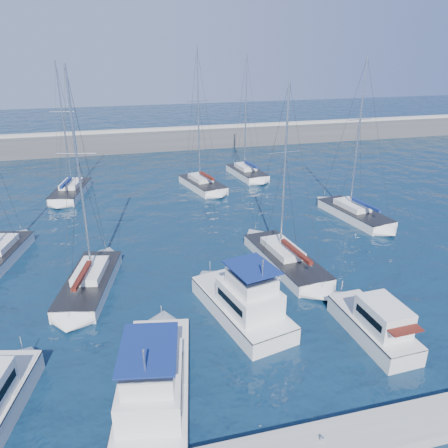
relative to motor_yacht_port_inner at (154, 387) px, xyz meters
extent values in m
plane|color=black|center=(6.87, 6.39, -1.13)|extent=(220.00, 220.00, 0.00)
cube|color=#424244|center=(6.87, 58.39, -0.13)|extent=(160.00, 6.00, 4.00)
cube|color=gray|center=(6.87, 58.39, 2.07)|extent=(160.00, 1.20, 0.50)
cube|color=gray|center=(6.87, -4.61, -0.83)|extent=(40.00, 2.20, 0.60)
cylinder|color=silver|center=(6.87, -4.61, -0.41)|extent=(0.16, 0.16, 0.25)
cube|color=silver|center=(0.09, 0.47, -0.73)|extent=(5.16, 10.65, 1.60)
cube|color=#262628|center=(0.09, 0.47, 0.02)|extent=(5.23, 10.66, 0.08)
cube|color=silver|center=(-0.14, -0.75, 0.87)|extent=(3.67, 5.17, 1.60)
cube|color=black|center=(-0.14, -0.75, 0.95)|extent=(3.55, 4.25, 0.45)
cube|color=silver|center=(-0.18, -0.95, 2.12)|extent=(2.85, 3.67, 0.90)
cube|color=navy|center=(-0.18, -0.95, 3.12)|extent=(3.21, 4.19, 0.08)
cube|color=silver|center=(6.41, 6.39, -0.73)|extent=(5.18, 9.13, 1.60)
cube|color=#262628|center=(6.41, 6.39, 0.02)|extent=(5.24, 9.15, 0.08)
cube|color=silver|center=(6.65, 5.37, 0.87)|extent=(3.66, 4.52, 1.60)
cube|color=black|center=(6.65, 5.37, 0.95)|extent=(3.53, 3.76, 0.45)
cube|color=silver|center=(6.69, 5.17, 2.12)|extent=(2.83, 3.23, 0.90)
cube|color=navy|center=(6.69, 5.17, 3.12)|extent=(3.20, 3.68, 0.08)
cube|color=silver|center=(13.67, 2.25, -0.73)|extent=(2.73, 6.82, 1.60)
cube|color=#262628|center=(13.67, 2.25, 0.02)|extent=(2.78, 6.82, 0.08)
cube|color=silver|center=(13.71, 1.43, 0.87)|extent=(2.20, 3.20, 1.60)
cube|color=black|center=(13.71, 1.43, 0.95)|extent=(2.22, 2.58, 0.45)
cube|color=#4A150E|center=(13.77, 0.20, 1.17)|extent=(2.03, 2.13, 0.07)
cube|color=silver|center=(-3.44, 12.48, -0.83)|extent=(4.93, 9.24, 1.30)
cube|color=#262628|center=(-3.44, 12.48, -0.20)|extent=(4.99, 9.26, 0.06)
cube|color=silver|center=(-3.32, 13.01, 0.12)|extent=(2.78, 4.19, 0.55)
cylinder|color=silver|center=(-3.24, 13.33, 7.46)|extent=(0.18, 0.18, 14.29)
cylinder|color=silver|center=(-3.75, 11.19, 0.67)|extent=(1.12, 4.31, 0.12)
cube|color=#4A150E|center=(-3.77, 11.10, 0.82)|extent=(1.25, 3.93, 0.28)
cube|color=silver|center=(12.02, 12.39, -0.83)|extent=(4.19, 10.02, 1.30)
cube|color=#262628|center=(12.02, 12.39, -0.20)|extent=(4.25, 10.03, 0.06)
cube|color=silver|center=(11.95, 13.00, 0.12)|extent=(2.49, 4.46, 0.55)
cylinder|color=silver|center=(11.91, 13.36, 6.78)|extent=(0.18, 0.18, 12.93)
cylinder|color=silver|center=(12.18, 10.94, 0.67)|extent=(0.67, 4.85, 0.12)
cube|color=#4A150E|center=(12.20, 10.84, 0.82)|extent=(0.85, 4.39, 0.28)
cube|color=silver|center=(22.93, 20.30, -0.83)|extent=(4.43, 9.17, 1.30)
cube|color=#262628|center=(22.93, 20.30, -0.20)|extent=(4.49, 9.18, 0.06)
cube|color=silver|center=(22.84, 20.84, 0.12)|extent=(2.57, 4.12, 0.55)
cylinder|color=silver|center=(22.78, 21.17, 7.46)|extent=(0.18, 0.18, 14.28)
cylinder|color=silver|center=(23.15, 19.00, 0.67)|extent=(0.86, 4.35, 0.12)
cube|color=navy|center=(23.17, 18.90, 0.82)|extent=(1.01, 3.96, 0.28)
cube|color=silver|center=(-6.17, 35.57, -0.83)|extent=(4.71, 8.83, 1.30)
cube|color=#262628|center=(-6.17, 35.57, -0.20)|extent=(4.77, 8.84, 0.06)
cube|color=silver|center=(-6.06, 36.08, 0.12)|extent=(2.68, 4.00, 0.55)
cylinder|color=silver|center=(-5.99, 36.39, 7.19)|extent=(0.18, 0.18, 13.75)
cylinder|color=silver|center=(-6.43, 34.34, 0.67)|extent=(1.01, 4.12, 0.12)
cube|color=navy|center=(-6.46, 34.24, 0.82)|extent=(1.14, 3.76, 0.28)
cube|color=silver|center=(9.67, 34.18, -0.83)|extent=(4.91, 8.31, 1.30)
cube|color=#262628|center=(9.67, 34.18, -0.20)|extent=(4.97, 8.33, 0.06)
cube|color=silver|center=(9.55, 34.65, 0.12)|extent=(2.79, 3.80, 0.55)
cylinder|color=silver|center=(9.48, 34.94, 7.91)|extent=(0.18, 0.18, 15.20)
cylinder|color=silver|center=(9.96, 33.05, 0.67)|extent=(1.07, 3.81, 0.12)
cube|color=#4A150E|center=(9.98, 32.95, 0.82)|extent=(1.20, 3.48, 0.28)
cube|color=silver|center=(16.64, 37.83, -0.83)|extent=(4.04, 7.91, 1.30)
cube|color=#262628|center=(16.64, 37.83, -0.20)|extent=(4.10, 7.91, 0.06)
cube|color=silver|center=(16.57, 38.29, 0.12)|extent=(2.40, 3.55, 0.55)
cylinder|color=silver|center=(16.53, 38.57, 7.47)|extent=(0.18, 0.18, 14.31)
cylinder|color=silver|center=(16.80, 36.70, 0.67)|extent=(0.65, 3.76, 0.12)
cube|color=navy|center=(16.81, 36.60, 0.82)|extent=(0.83, 3.42, 0.28)
camera|label=1|loc=(-0.88, -17.20, 15.78)|focal=35.00mm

